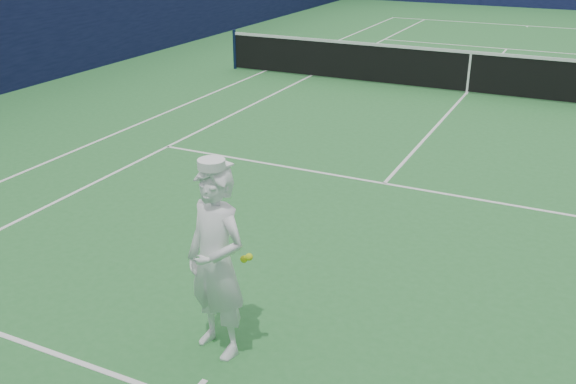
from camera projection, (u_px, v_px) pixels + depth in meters
name	position (u px, v px, depth m)	size (l,w,h in m)	color
ground	(467.00, 93.00, 15.35)	(80.00, 80.00, 0.00)	#2B7334
court_markings	(467.00, 93.00, 15.35)	(11.03, 23.83, 0.01)	white
windscreen_fence	(476.00, 7.00, 14.57)	(20.12, 36.12, 4.00)	#10133B
tennis_net	(469.00, 70.00, 15.14)	(12.88, 0.09, 1.07)	#141E4C
tennis_player	(216.00, 262.00, 5.81)	(0.78, 0.67, 1.93)	white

